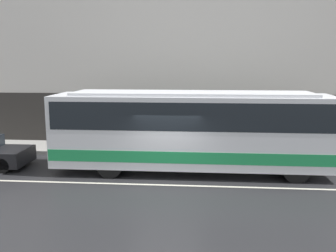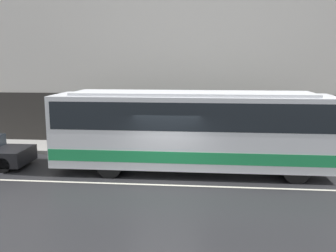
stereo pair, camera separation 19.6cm
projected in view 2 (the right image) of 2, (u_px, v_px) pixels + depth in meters
ground_plane at (165, 185)px, 13.65m from camera, size 60.00×60.00×0.00m
sidewalk at (176, 150)px, 18.78m from camera, size 60.00×2.50×0.18m
building_facade at (179, 43)px, 19.25m from camera, size 60.00×0.35×11.16m
lane_stripe at (165, 185)px, 13.65m from camera, size 54.00×0.14×0.01m
transit_bus at (192, 128)px, 14.98m from camera, size 11.04×2.48×3.27m
pedestrian_waiting at (126, 131)px, 18.73m from camera, size 0.36×0.36×1.77m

